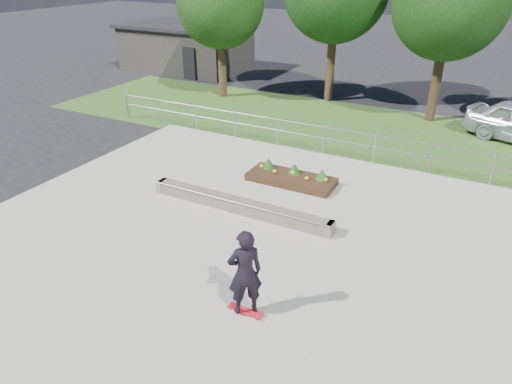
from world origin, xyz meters
TOP-DOWN VIEW (x-y plane):
  - ground at (0.00, 0.00)m, footprint 120.00×120.00m
  - grass_verge at (0.00, 11.00)m, footprint 30.00×8.00m
  - concrete_slab at (0.00, 0.00)m, footprint 15.00×15.00m
  - fence at (0.00, 7.50)m, footprint 20.06×0.06m
  - building at (-14.00, 18.00)m, footprint 8.40×5.40m
  - tree_far_left at (-8.00, 13.00)m, footprint 4.55×4.55m
  - tree_mid_right at (3.00, 14.00)m, footprint 4.90×4.90m
  - grind_ledge at (-0.61, 1.91)m, footprint 6.00×0.44m
  - planter_bed at (-0.03, 4.55)m, footprint 3.00×1.20m
  - skateboarder at (1.75, -1.92)m, footprint 0.87×0.85m

SIDE VIEW (x-z plane):
  - ground at x=0.00m, z-range 0.00..0.00m
  - grass_verge at x=0.00m, z-range 0.00..0.02m
  - concrete_slab at x=0.00m, z-range 0.00..0.06m
  - planter_bed at x=-0.03m, z-range -0.06..0.55m
  - grind_ledge at x=-0.61m, z-range 0.05..0.48m
  - fence at x=0.00m, z-range 0.17..1.37m
  - skateboarder at x=1.75m, z-range 0.10..2.19m
  - building at x=-14.00m, z-range 0.01..3.01m
  - tree_far_left at x=-8.00m, z-range 1.28..8.43m
  - tree_mid_right at x=3.00m, z-range 1.38..9.08m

